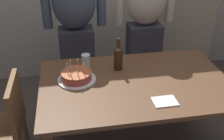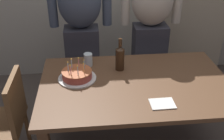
{
  "view_description": "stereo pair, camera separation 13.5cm",
  "coord_description": "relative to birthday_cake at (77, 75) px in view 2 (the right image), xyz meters",
  "views": [
    {
      "loc": [
        -0.49,
        -1.76,
        1.89
      ],
      "look_at": [
        -0.18,
        0.04,
        0.84
      ],
      "focal_mm": 43.63,
      "sensor_mm": 36.0,
      "label": 1
    },
    {
      "loc": [
        -0.36,
        -1.78,
        1.89
      ],
      "look_at": [
        -0.18,
        0.04,
        0.84
      ],
      "focal_mm": 43.63,
      "sensor_mm": 36.0,
      "label": 2
    }
  ],
  "objects": [
    {
      "name": "dining_table",
      "position": [
        0.46,
        -0.1,
        -0.13
      ],
      "size": [
        1.5,
        0.96,
        0.74
      ],
      "color": "brown",
      "rests_on": "ground_plane"
    },
    {
      "name": "birthday_cake",
      "position": [
        0.0,
        0.0,
        0.0
      ],
      "size": [
        0.3,
        0.3,
        0.16
      ],
      "color": "white",
      "rests_on": "dining_table"
    },
    {
      "name": "water_glass_near",
      "position": [
        0.09,
        0.22,
        0.02
      ],
      "size": [
        0.07,
        0.07,
        0.11
      ],
      "primitive_type": "cylinder",
      "color": "silver",
      "rests_on": "dining_table"
    },
    {
      "name": "wine_bottle",
      "position": [
        0.36,
        0.12,
        0.08
      ],
      "size": [
        0.08,
        0.08,
        0.28
      ],
      "color": "#382314",
      "rests_on": "dining_table"
    },
    {
      "name": "napkin_stack",
      "position": [
        0.59,
        -0.4,
        -0.03
      ],
      "size": [
        0.17,
        0.13,
        0.01
      ],
      "primitive_type": "cube",
      "rotation": [
        0.0,
        0.0,
        0.01
      ],
      "color": "white",
      "rests_on": "dining_table"
    },
    {
      "name": "person_man_bearded",
      "position": [
        0.04,
        0.67,
        0.1
      ],
      "size": [
        0.61,
        0.27,
        1.66
      ],
      "rotation": [
        0.0,
        0.0,
        3.14
      ],
      "color": "#33333D",
      "rests_on": "ground_plane"
    },
    {
      "name": "person_woman_cardigan",
      "position": [
        0.74,
        0.67,
        0.1
      ],
      "size": [
        0.61,
        0.27,
        1.66
      ],
      "rotation": [
        0.0,
        0.0,
        3.14
      ],
      "color": "#33333D",
      "rests_on": "ground_plane"
    },
    {
      "name": "dining_chair",
      "position": [
        -0.56,
        -0.16,
        -0.26
      ],
      "size": [
        0.42,
        0.42,
        0.87
      ],
      "rotation": [
        0.0,
        0.0,
        -1.57
      ],
      "color": "brown",
      "rests_on": "ground_plane"
    },
    {
      "name": "shelf_cabinet",
      "position": [
        1.38,
        1.23,
        -0.22
      ],
      "size": [
        0.79,
        0.3,
        1.34
      ],
      "color": "tan",
      "rests_on": "ground_plane"
    }
  ]
}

